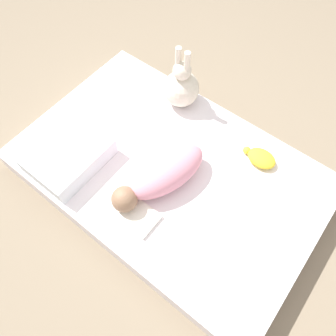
% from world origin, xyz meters
% --- Properties ---
extents(ground_plane, '(12.00, 12.00, 0.00)m').
position_xyz_m(ground_plane, '(0.00, 0.00, 0.00)').
color(ground_plane, '#7A6B56').
extents(bed_mattress, '(1.57, 1.01, 0.16)m').
position_xyz_m(bed_mattress, '(0.00, 0.00, 0.08)').
color(bed_mattress, white).
rests_on(bed_mattress, ground_plane).
extents(burp_cloth, '(0.24, 0.15, 0.02)m').
position_xyz_m(burp_cloth, '(-0.03, 0.31, 0.17)').
color(burp_cloth, white).
rests_on(burp_cloth, bed_mattress).
extents(swaddled_baby, '(0.31, 0.53, 0.17)m').
position_xyz_m(swaddled_baby, '(-0.03, 0.09, 0.24)').
color(swaddled_baby, pink).
rests_on(swaddled_baby, bed_mattress).
extents(pillow, '(0.31, 0.39, 0.11)m').
position_xyz_m(pillow, '(0.43, 0.29, 0.21)').
color(pillow, white).
rests_on(pillow, bed_mattress).
extents(bunny_plush, '(0.20, 0.20, 0.37)m').
position_xyz_m(bunny_plush, '(0.22, -0.40, 0.28)').
color(bunny_plush, beige).
rests_on(bunny_plush, bed_mattress).
extents(turtle_plush, '(0.18, 0.11, 0.06)m').
position_xyz_m(turtle_plush, '(-0.35, -0.32, 0.18)').
color(turtle_plush, yellow).
rests_on(turtle_plush, bed_mattress).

